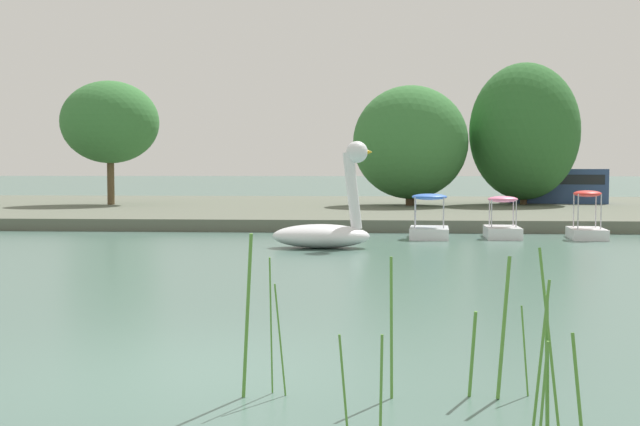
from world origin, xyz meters
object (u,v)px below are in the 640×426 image
Objects in this scene: tree_broadleaf_left at (110,122)px; parked_van at (557,185)px; pedal_boat_blue at (429,224)px; pedal_boat_pink at (502,226)px; pedal_boat_red at (587,224)px; tree_willow_near_path at (524,132)px; swan_boat at (327,225)px; tree_willow_overhanging at (410,142)px.

tree_broadleaf_left reaches higher than parked_van.
pedal_boat_blue is at bearing -41.46° from tree_broadleaf_left.
pedal_boat_red is (2.59, -0.10, 0.07)m from pedal_boat_pink.
tree_willow_near_path is 20.21m from tree_broadleaf_left.
tree_broadleaf_left reaches higher than swan_boat.
pedal_boat_blue is at bearing 47.49° from swan_boat.
tree_broadleaf_left reaches higher than tree_willow_overhanging.
tree_broadleaf_left is (-14.58, -0.09, 1.01)m from tree_willow_overhanging.
pedal_boat_pink is at bearing 4.85° from pedal_boat_blue.
parked_van is (10.62, 19.46, 0.74)m from swan_boat.
tree_willow_overhanging reaches higher than parked_van.
tree_broadleaf_left is at bearing 138.54° from pedal_boat_blue.
tree_willow_near_path is 1.26× the size of tree_broadleaf_left.
swan_boat is 1.56× the size of pedal_boat_pink.
pedal_boat_pink is 14.84m from tree_willow_near_path.
pedal_boat_red is at bearing -92.61° from tree_willow_near_path.
swan_boat is at bearing -118.63° from parked_van.
tree_broadleaf_left is (-20.16, -1.31, 0.45)m from tree_willow_near_path.
tree_willow_near_path is 3.83m from parked_van.
swan_boat is at bearing -100.46° from tree_willow_overhanging.
pedal_boat_blue is at bearing -178.83° from pedal_boat_red.
tree_broadleaf_left is (-14.61, 12.91, 3.98)m from pedal_boat_blue.
swan_boat is 4.51m from pedal_boat_blue.
swan_boat is 1.58× the size of pedal_boat_red.
parked_van is at bearing 61.37° from swan_boat.
pedal_boat_pink is (5.36, 3.52, -0.25)m from swan_boat.
pedal_boat_red is 23.68m from tree_broadleaf_left.
tree_willow_overhanging is at bearing 79.54° from swan_boat.
parked_van is (22.19, 3.22, -3.07)m from tree_broadleaf_left.
pedal_boat_blue is 2.32m from pedal_boat_pink.
tree_willow_near_path is at bearing 3.72° from tree_broadleaf_left.
pedal_boat_red is 0.25× the size of tree_willow_near_path.
tree_willow_overhanging is at bearing 110.95° from pedal_boat_red.
tree_willow_near_path reaches higher than tree_willow_overhanging.
tree_broadleaf_left reaches higher than pedal_boat_blue.
pedal_boat_pink is 21.56m from tree_broadleaf_left.
pedal_boat_pink is at bearing -102.98° from tree_willow_near_path.
pedal_boat_pink is at bearing -36.92° from tree_broadleaf_left.
pedal_boat_blue is 0.32× the size of tree_broadleaf_left.
parked_van is (7.61, 3.14, -2.06)m from tree_willow_overhanging.
pedal_boat_red is at bearing 23.31° from swan_boat.
tree_willow_near_path is at bearing 77.02° from pedal_boat_pink.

